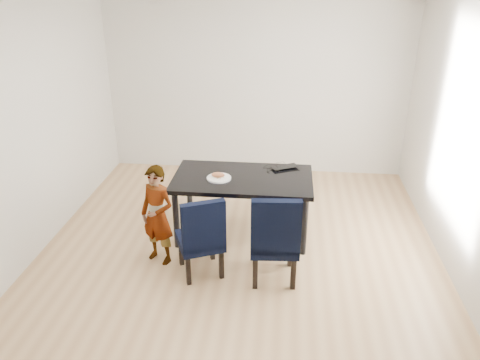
# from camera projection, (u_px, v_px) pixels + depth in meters

# --- Properties ---
(floor) EXTENTS (4.50, 5.00, 0.01)m
(floor) POSITION_uv_depth(u_px,v_px,m) (238.00, 256.00, 5.25)
(floor) COLOR tan
(floor) RESTS_ON ground
(wall_back) EXTENTS (4.50, 0.01, 2.70)m
(wall_back) POSITION_uv_depth(u_px,v_px,m) (256.00, 85.00, 6.95)
(wall_back) COLOR beige
(wall_back) RESTS_ON ground
(wall_front) EXTENTS (4.50, 0.01, 2.70)m
(wall_front) POSITION_uv_depth(u_px,v_px,m) (186.00, 309.00, 2.42)
(wall_front) COLOR silver
(wall_front) RESTS_ON ground
(wall_left) EXTENTS (0.01, 5.00, 2.70)m
(wall_left) POSITION_uv_depth(u_px,v_px,m) (24.00, 135.00, 4.90)
(wall_left) COLOR silver
(wall_left) RESTS_ON ground
(wall_right) EXTENTS (0.01, 5.00, 2.70)m
(wall_right) POSITION_uv_depth(u_px,v_px,m) (472.00, 151.00, 4.47)
(wall_right) COLOR white
(wall_right) RESTS_ON ground
(dining_table) EXTENTS (1.60, 0.90, 0.75)m
(dining_table) POSITION_uv_depth(u_px,v_px,m) (243.00, 206.00, 5.54)
(dining_table) COLOR black
(dining_table) RESTS_ON floor
(chair_left) EXTENTS (0.59, 0.60, 0.91)m
(chair_left) POSITION_uv_depth(u_px,v_px,m) (200.00, 234.00, 4.81)
(chair_left) COLOR black
(chair_left) RESTS_ON floor
(chair_right) EXTENTS (0.51, 0.53, 1.00)m
(chair_right) POSITION_uv_depth(u_px,v_px,m) (274.00, 235.00, 4.70)
(chair_right) COLOR black
(chair_right) RESTS_ON floor
(child) EXTENTS (0.48, 0.41, 1.11)m
(child) POSITION_uv_depth(u_px,v_px,m) (157.00, 215.00, 4.96)
(child) COLOR #F95915
(child) RESTS_ON floor
(plate) EXTENTS (0.34, 0.34, 0.02)m
(plate) POSITION_uv_depth(u_px,v_px,m) (219.00, 178.00, 5.34)
(plate) COLOR silver
(plate) RESTS_ON dining_table
(sandwich) EXTENTS (0.16, 0.08, 0.06)m
(sandwich) POSITION_uv_depth(u_px,v_px,m) (218.00, 175.00, 5.33)
(sandwich) COLOR #995836
(sandwich) RESTS_ON plate
(laptop) EXTENTS (0.38, 0.33, 0.03)m
(laptop) POSITION_uv_depth(u_px,v_px,m) (283.00, 166.00, 5.65)
(laptop) COLOR black
(laptop) RESTS_ON dining_table
(cable_tangle) EXTENTS (0.20, 0.20, 0.01)m
(cable_tangle) POSITION_uv_depth(u_px,v_px,m) (273.00, 171.00, 5.54)
(cable_tangle) COLOR black
(cable_tangle) RESTS_ON dining_table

